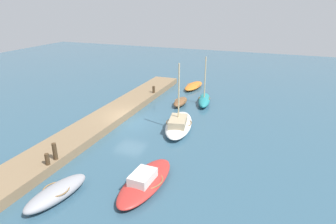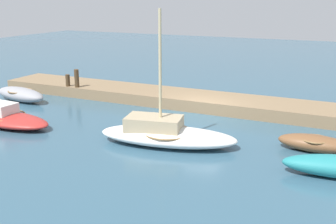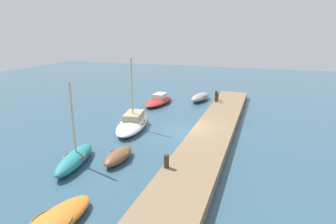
% 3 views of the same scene
% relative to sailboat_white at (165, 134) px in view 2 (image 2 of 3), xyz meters
% --- Properties ---
extents(ground_plane, '(84.00, 84.00, 0.00)m').
position_rel_sailboat_white_xyz_m(ground_plane, '(0.18, -4.48, -0.47)').
color(ground_plane, '#33566B').
extents(dock_platform, '(27.48, 2.91, 0.63)m').
position_rel_sailboat_white_xyz_m(dock_platform, '(0.18, -6.41, -0.15)').
color(dock_platform, '#846B4C').
rests_on(dock_platform, ground_plane).
extents(sailboat_white, '(6.07, 3.14, 5.52)m').
position_rel_sailboat_white_xyz_m(sailboat_white, '(0.00, 0.00, 0.00)').
color(sailboat_white, white).
rests_on(sailboat_white, ground_plane).
extents(rowboat_grey, '(4.05, 1.98, 0.80)m').
position_rel_sailboat_white_xyz_m(rowboat_grey, '(10.94, -3.04, -0.06)').
color(rowboat_grey, '#939399').
rests_on(rowboat_grey, ground_plane).
extents(motorboat_red, '(5.42, 2.17, 1.05)m').
position_rel_sailboat_white_xyz_m(motorboat_red, '(8.22, 0.84, -0.10)').
color(motorboat_red, '#B72D28').
rests_on(motorboat_red, ground_plane).
extents(dinghy_brown, '(2.85, 1.15, 0.67)m').
position_rel_sailboat_white_xyz_m(dinghy_brown, '(-5.72, -1.80, -0.13)').
color(dinghy_brown, brown).
rests_on(dinghy_brown, ground_plane).
extents(mooring_post_mid_west, '(0.27, 0.27, 1.09)m').
position_rel_sailboat_white_xyz_m(mooring_post_mid_west, '(8.45, -5.20, 0.71)').
color(mooring_post_mid_west, '#47331E').
rests_on(mooring_post_mid_west, dock_platform).
extents(mooring_post_mid_east, '(0.26, 0.26, 0.73)m').
position_rel_sailboat_white_xyz_m(mooring_post_mid_east, '(9.13, -5.20, 0.53)').
color(mooring_post_mid_east, '#47331E').
rests_on(mooring_post_mid_east, dock_platform).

